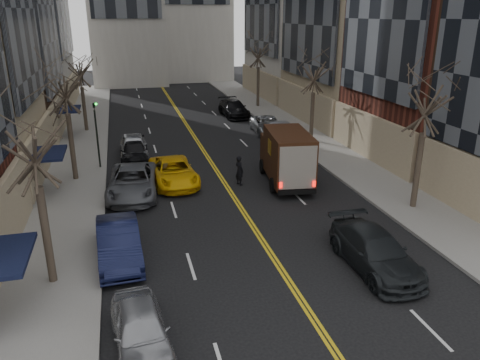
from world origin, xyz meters
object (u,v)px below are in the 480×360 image
at_px(ups_truck, 286,157).
at_px(observer_sedan, 375,251).
at_px(pedestrian, 239,170).
at_px(taxi, 173,172).

relative_size(ups_truck, observer_sedan, 1.18).
xyz_separation_m(ups_truck, observer_sedan, (0.06, -10.45, -0.88)).
distance_m(ups_truck, observer_sedan, 10.49).
relative_size(observer_sedan, pedestrian, 2.93).
bearing_deg(observer_sedan, taxi, 118.69).
distance_m(ups_truck, pedestrian, 2.94).
xyz_separation_m(observer_sedan, pedestrian, (-2.88, 10.81, 0.14)).
height_order(ups_truck, taxi, ups_truck).
height_order(taxi, pedestrian, pedestrian).
relative_size(ups_truck, taxi, 1.16).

